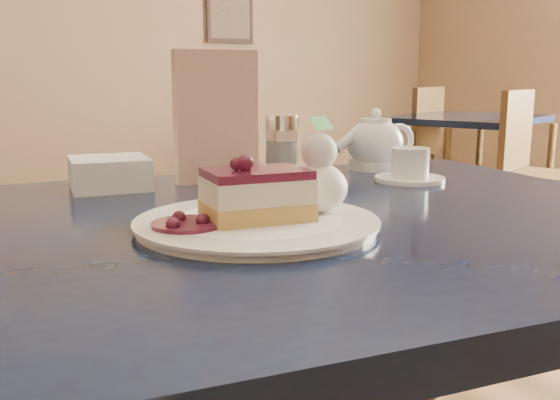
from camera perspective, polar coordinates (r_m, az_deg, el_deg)
name	(u,v)px	position (r m, az deg, el deg)	size (l,w,h in m)	color
main_table	(244,280)	(0.88, -3.32, -7.28)	(1.35, 0.93, 0.82)	black
dessert_plate	(257,224)	(0.80, -2.12, -2.21)	(0.31, 0.31, 0.01)	white
cheesecake_slice	(257,195)	(0.79, -2.14, 0.47)	(0.14, 0.10, 0.07)	#B6864A
whipped_cream	(319,188)	(0.84, 3.55, 1.13)	(0.08, 0.08, 0.07)	white
berry_sauce	(187,224)	(0.77, -8.49, -2.23)	(0.09, 0.09, 0.01)	#3F0F23
tea_set	(381,149)	(1.30, 9.22, 4.65)	(0.17, 0.28, 0.11)	white
menu_card	(216,117)	(1.15, -5.86, 7.55)	(0.15, 0.03, 0.24)	white
sugar_shaker	(281,145)	(1.21, 0.12, 5.01)	(0.07, 0.07, 0.12)	white
napkin_stack	(110,173)	(1.13, -15.32, 2.39)	(0.13, 0.13, 0.05)	white
bg_table_far_right	(461,218)	(4.40, 16.23, -1.62)	(1.26, 1.84, 1.23)	black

